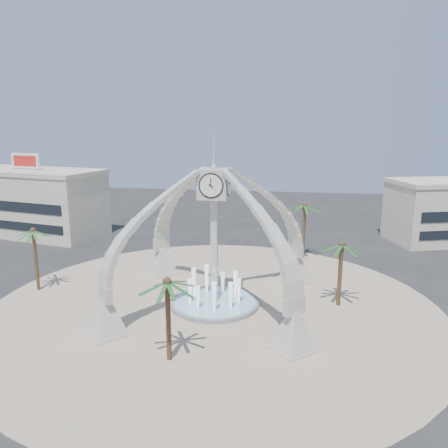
% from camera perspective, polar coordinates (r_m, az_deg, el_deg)
% --- Properties ---
extents(ground, '(140.00, 140.00, 0.00)m').
position_cam_1_polar(ground, '(40.05, -1.25, -10.58)').
color(ground, '#282828').
rests_on(ground, ground).
extents(plaza, '(40.00, 40.00, 0.06)m').
position_cam_1_polar(plaza, '(40.04, -1.25, -10.54)').
color(plaza, tan).
rests_on(plaza, ground).
extents(clock_tower, '(17.94, 17.94, 16.30)m').
position_cam_1_polar(clock_tower, '(37.94, -1.29, -1.55)').
color(clock_tower, beige).
rests_on(clock_tower, ground).
extents(fountain, '(8.00, 8.00, 3.62)m').
position_cam_1_polar(fountain, '(39.94, -1.25, -10.20)').
color(fountain, gray).
rests_on(fountain, ground).
extents(building_nw, '(23.75, 13.73, 11.90)m').
position_cam_1_polar(building_nw, '(70.79, -24.03, 2.71)').
color(building_nw, beige).
rests_on(building_nw, ground).
extents(palm_east, '(5.23, 5.23, 6.45)m').
position_cam_1_polar(palm_east, '(39.54, 15.13, -2.73)').
color(palm_east, brown).
rests_on(palm_east, ground).
extents(palm_west, '(3.57, 3.57, 6.69)m').
position_cam_1_polar(palm_west, '(45.55, -23.68, -0.92)').
color(palm_west, brown).
rests_on(palm_west, ground).
extents(palm_north, '(4.57, 4.57, 7.38)m').
position_cam_1_polar(palm_north, '(52.70, 10.50, 2.33)').
color(palm_north, brown).
rests_on(palm_north, ground).
extents(palm_south, '(4.66, 4.66, 6.46)m').
position_cam_1_polar(palm_south, '(29.50, -7.44, -7.64)').
color(palm_south, brown).
rests_on(palm_south, ground).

